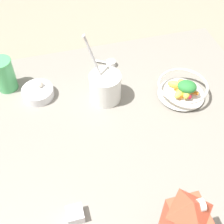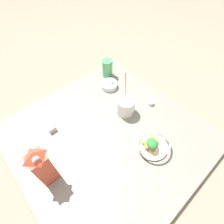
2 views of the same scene
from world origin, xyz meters
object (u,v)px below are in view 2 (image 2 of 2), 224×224
(yogurt_tub, at_px, (126,105))
(milk_carton, at_px, (42,166))
(drinking_cup, at_px, (107,68))
(garlic_bowl, at_px, (109,85))
(fruit_bowl, at_px, (153,143))
(spice_jar, at_px, (51,128))

(yogurt_tub, bearing_deg, milk_carton, -175.87)
(yogurt_tub, relative_size, drinking_cup, 2.04)
(milk_carton, relative_size, yogurt_tub, 0.98)
(yogurt_tub, xyz_separation_m, garlic_bowl, (0.08, 0.24, -0.04))
(drinking_cup, bearing_deg, fruit_bowl, -109.34)
(milk_carton, xyz_separation_m, yogurt_tub, (0.57, 0.04, -0.07))
(yogurt_tub, height_order, drinking_cup, yogurt_tub)
(milk_carton, xyz_separation_m, spice_jar, (0.15, 0.24, -0.12))
(spice_jar, relative_size, garlic_bowl, 0.39)
(fruit_bowl, relative_size, garlic_bowl, 1.58)
(drinking_cup, distance_m, spice_jar, 0.61)
(fruit_bowl, xyz_separation_m, milk_carton, (-0.51, 0.24, 0.09))
(milk_carton, bearing_deg, drinking_cup, 28.38)
(fruit_bowl, distance_m, milk_carton, 0.57)
(spice_jar, distance_m, garlic_bowl, 0.51)
(garlic_bowl, bearing_deg, drinking_cup, 54.40)
(fruit_bowl, xyz_separation_m, garlic_bowl, (0.14, 0.52, -0.02))
(drinking_cup, height_order, spice_jar, drinking_cup)
(fruit_bowl, relative_size, spice_jar, 4.01)
(fruit_bowl, bearing_deg, yogurt_tub, 76.43)
(garlic_bowl, bearing_deg, spice_jar, -174.65)
(fruit_bowl, height_order, garlic_bowl, fruit_bowl)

